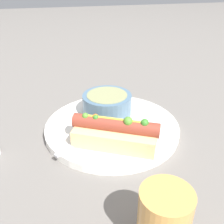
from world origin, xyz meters
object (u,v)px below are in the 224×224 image
(spoon, at_px, (101,127))
(drinking_glass, at_px, (165,221))
(hot_dog, at_px, (116,133))
(soup_bowl, at_px, (107,103))

(spoon, distance_m, drinking_glass, 0.26)
(spoon, xyz_separation_m, drinking_glass, (0.03, -0.26, 0.03))
(hot_dog, distance_m, soup_bowl, 0.12)
(hot_dog, bearing_deg, spoon, 133.64)
(hot_dog, bearing_deg, drinking_glass, -59.86)
(hot_dog, height_order, drinking_glass, drinking_glass)
(soup_bowl, height_order, spoon, soup_bowl)
(drinking_glass, bearing_deg, soup_bowl, 90.37)
(soup_bowl, bearing_deg, spoon, -113.92)
(hot_dog, distance_m, drinking_glass, 0.20)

